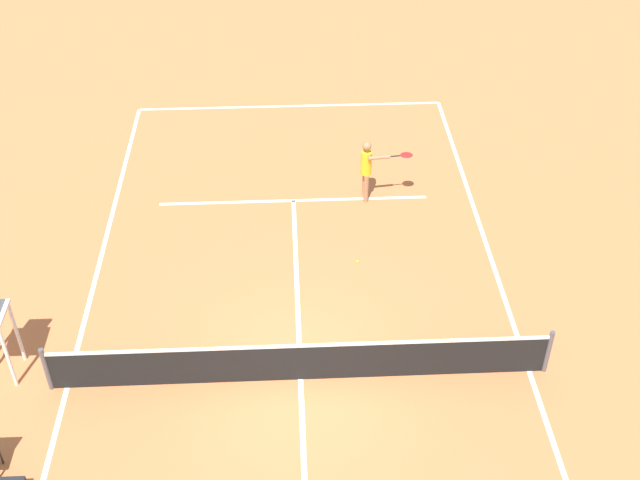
% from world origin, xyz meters
% --- Properties ---
extents(ground_plane, '(60.00, 60.00, 0.00)m').
position_xyz_m(ground_plane, '(0.00, 0.00, 0.00)').
color(ground_plane, '#C66B3D').
extents(court_lines, '(9.32, 22.63, 0.01)m').
position_xyz_m(court_lines, '(0.00, 0.00, 0.00)').
color(court_lines, white).
rests_on(court_lines, ground).
extents(tennis_net, '(9.92, 0.10, 1.07)m').
position_xyz_m(tennis_net, '(0.00, 0.00, 0.50)').
color(tennis_net, '#4C4C51').
rests_on(tennis_net, ground).
extents(player_serving, '(1.31, 0.46, 1.72)m').
position_xyz_m(player_serving, '(-1.90, -6.17, 1.02)').
color(player_serving, '#9E704C').
rests_on(player_serving, ground).
extents(tennis_ball, '(0.07, 0.07, 0.07)m').
position_xyz_m(tennis_ball, '(-1.45, -3.59, 0.03)').
color(tennis_ball, '#CCE033').
rests_on(tennis_ball, ground).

